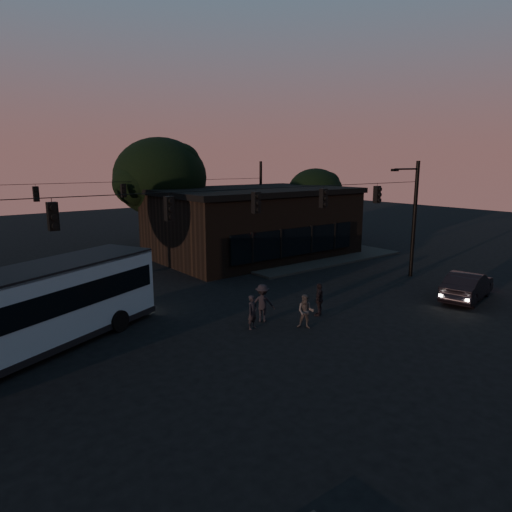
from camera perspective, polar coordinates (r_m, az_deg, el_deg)
ground at (r=19.83m, az=7.23°, el=-10.38°), size 120.00×120.00×0.00m
sidewalk_far_right at (r=37.53m, az=5.09°, el=0.32°), size 14.00×10.00×0.15m
building at (r=36.67m, az=-0.39°, el=4.27°), size 15.40×10.41×5.40m
tree_behind at (r=38.88m, az=-11.89°, el=9.60°), size 7.60×7.60×9.43m
tree_right at (r=43.94m, az=7.40°, el=7.92°), size 5.20×5.20×6.86m
signal_rig_near at (r=21.60m, az=0.00°, el=3.77°), size 26.24×0.30×7.50m
signal_rig_far at (r=35.55m, az=-16.13°, el=6.01°), size 26.24×0.30×7.50m
bus at (r=19.74m, az=-27.01°, el=-5.89°), size 12.02×7.53×3.37m
car at (r=27.56m, az=24.91°, el=-3.39°), size 4.97×2.65×1.56m
pedestrian_a at (r=20.70m, az=-0.44°, el=-7.03°), size 0.66×0.53×1.56m
pedestrian_b at (r=20.90m, az=6.22°, el=-6.90°), size 0.94×0.97×1.57m
pedestrian_c at (r=22.63m, az=7.90°, el=-5.39°), size 1.04×0.80×1.64m
pedestrian_d at (r=21.60m, az=0.81°, el=-5.88°), size 1.33×1.26×1.81m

